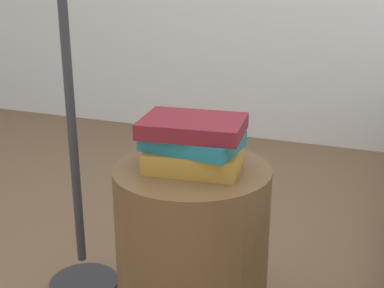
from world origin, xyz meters
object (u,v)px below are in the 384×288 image
at_px(side_table, 192,259).
at_px(book_ochre, 193,160).
at_px(book_maroon, 193,126).
at_px(book_teal, 193,141).

relative_size(side_table, book_ochre, 2.29).
xyz_separation_m(side_table, book_maroon, (-0.00, 0.01, 0.40)).
relative_size(book_teal, book_maroon, 0.91).
xyz_separation_m(book_teal, book_maroon, (-0.00, 0.00, 0.04)).
relative_size(book_ochre, book_maroon, 0.92).
relative_size(side_table, book_maroon, 2.10).
bearing_deg(side_table, book_ochre, -56.91).
height_order(side_table, book_maroon, book_maroon).
distance_m(side_table, book_ochre, 0.31).
bearing_deg(side_table, book_teal, 71.50).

